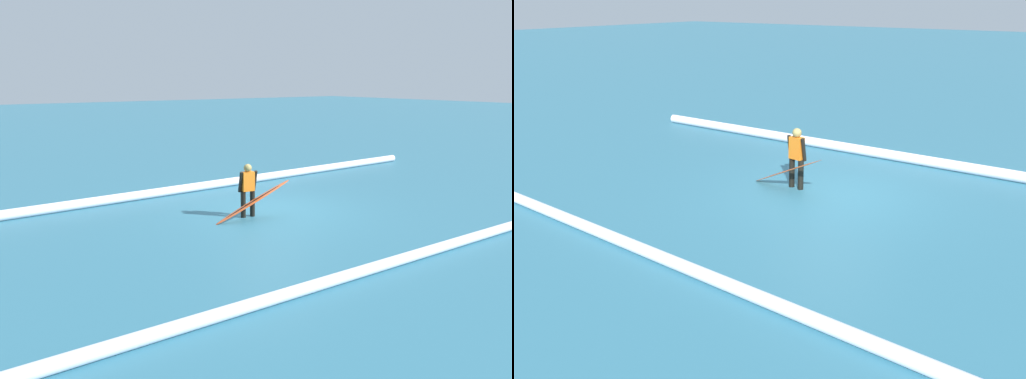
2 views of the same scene
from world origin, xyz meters
The scene contains 5 objects.
ground_plane centered at (0.00, 0.00, 0.00)m, with size 141.19×141.19×0.00m, color teal.
surfer centered at (0.92, 0.14, 0.83)m, with size 0.52×0.26×1.47m.
surfboard centered at (0.97, 0.48, 0.51)m, with size 2.17×0.65×1.04m.
wave_crest_foreground centered at (-0.55, -3.40, 0.14)m, with size 0.29×0.29×18.14m, color white.
wave_crest_midground centered at (0.59, 4.76, 0.11)m, with size 0.22×0.22×24.69m, color white.
Camera 2 is at (-5.58, 10.35, 4.33)m, focal length 37.18 mm.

